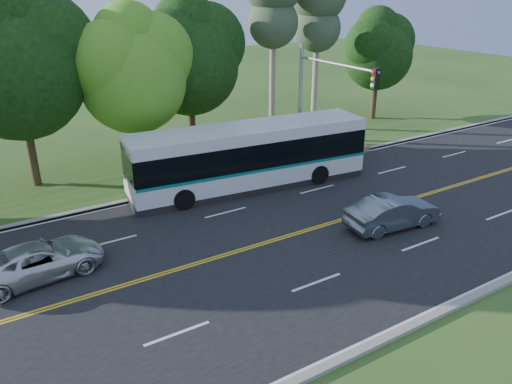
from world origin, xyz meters
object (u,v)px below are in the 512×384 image
sedan (393,212)px  suv (40,260)px  traffic_signal (321,92)px  transit_bus (249,157)px

sedan → suv: bearing=80.0°
traffic_signal → sedan: bearing=-100.9°
transit_bus → suv: size_ratio=2.78×
sedan → traffic_signal: bearing=-5.2°
transit_bus → sedan: transit_bus is taller
traffic_signal → transit_bus: traffic_signal is taller
traffic_signal → suv: 16.28m
suv → traffic_signal: bearing=-84.6°
traffic_signal → transit_bus: bearing=176.1°
traffic_signal → transit_bus: (-4.36, 0.30, -3.01)m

